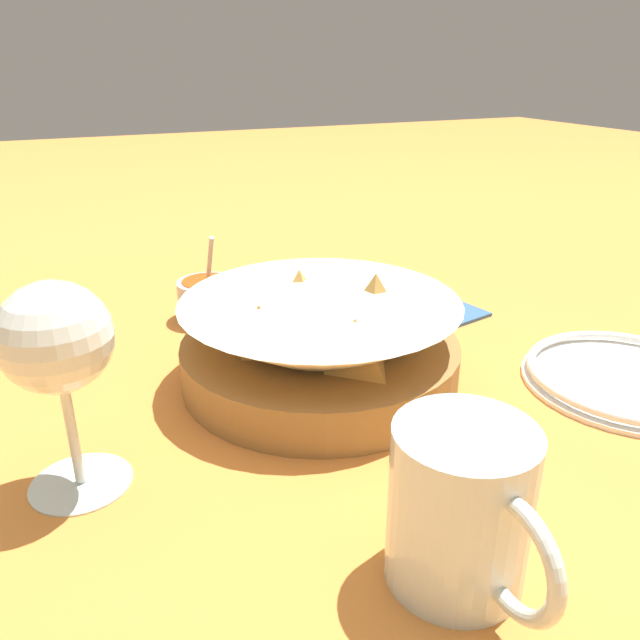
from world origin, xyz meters
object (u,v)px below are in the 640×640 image
(wine_glass, at_px, (56,345))
(side_plate, at_px, (629,377))
(sauce_cup, at_px, (208,297))
(beer_mug, at_px, (461,513))
(food_basket, at_px, (321,345))

(wine_glass, distance_m, side_plate, 0.48)
(sauce_cup, xyz_separation_m, beer_mug, (0.43, 0.03, 0.02))
(sauce_cup, height_order, side_plate, sauce_cup)
(beer_mug, height_order, side_plate, beer_mug)
(food_basket, relative_size, beer_mug, 2.14)
(sauce_cup, distance_m, wine_glass, 0.31)
(sauce_cup, bearing_deg, wine_glass, -31.90)
(food_basket, bearing_deg, side_plate, 63.84)
(food_basket, height_order, side_plate, food_basket)
(food_basket, relative_size, wine_glass, 1.68)
(sauce_cup, bearing_deg, food_basket, 16.70)
(food_basket, distance_m, sauce_cup, 0.19)
(wine_glass, distance_m, beer_mug, 0.26)
(wine_glass, height_order, side_plate, wine_glass)
(wine_glass, xyz_separation_m, beer_mug, (0.18, 0.19, -0.06))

